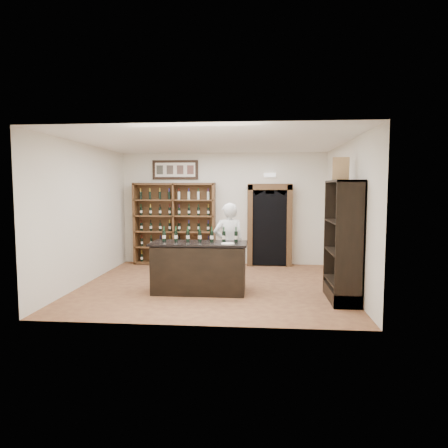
{
  "coord_description": "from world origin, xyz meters",
  "views": [
    {
      "loc": [
        0.96,
        -8.26,
        2.06
      ],
      "look_at": [
        0.21,
        0.3,
        1.28
      ],
      "focal_mm": 32.0,
      "sensor_mm": 36.0,
      "label": 1
    }
  ],
  "objects_px": {
    "side_cabinet": "(344,260)",
    "wine_crate": "(341,169)",
    "tasting_counter": "(199,268)",
    "counter_bottle_0": "(164,236)",
    "shopkeeper": "(229,244)",
    "wine_shelf": "(175,224)"
  },
  "relations": [
    {
      "from": "side_cabinet",
      "to": "wine_crate",
      "type": "relative_size",
      "value": 5.19
    },
    {
      "from": "tasting_counter",
      "to": "side_cabinet",
      "type": "bearing_deg",
      "value": -6.28
    },
    {
      "from": "tasting_counter",
      "to": "wine_crate",
      "type": "bearing_deg",
      "value": -1.61
    },
    {
      "from": "counter_bottle_0",
      "to": "shopkeeper",
      "type": "height_order",
      "value": "shopkeeper"
    },
    {
      "from": "side_cabinet",
      "to": "shopkeeper",
      "type": "height_order",
      "value": "side_cabinet"
    },
    {
      "from": "counter_bottle_0",
      "to": "wine_crate",
      "type": "relative_size",
      "value": 0.71
    },
    {
      "from": "wine_shelf",
      "to": "side_cabinet",
      "type": "height_order",
      "value": "same"
    },
    {
      "from": "wine_crate",
      "to": "tasting_counter",
      "type": "bearing_deg",
      "value": -171.41
    },
    {
      "from": "wine_shelf",
      "to": "wine_crate",
      "type": "relative_size",
      "value": 5.19
    },
    {
      "from": "side_cabinet",
      "to": "shopkeeper",
      "type": "bearing_deg",
      "value": 156.79
    },
    {
      "from": "wine_shelf",
      "to": "counter_bottle_0",
      "type": "distance_m",
      "value": 2.85
    },
    {
      "from": "wine_crate",
      "to": "side_cabinet",
      "type": "bearing_deg",
      "value": -65.56
    },
    {
      "from": "tasting_counter",
      "to": "wine_shelf",
      "type": "bearing_deg",
      "value": 110.56
    },
    {
      "from": "tasting_counter",
      "to": "shopkeeper",
      "type": "relative_size",
      "value": 1.07
    },
    {
      "from": "tasting_counter",
      "to": "counter_bottle_0",
      "type": "xyz_separation_m",
      "value": [
        -0.72,
        0.11,
        0.61
      ]
    },
    {
      "from": "shopkeeper",
      "to": "wine_crate",
      "type": "xyz_separation_m",
      "value": [
        2.13,
        -0.71,
        1.54
      ]
    },
    {
      "from": "wine_shelf",
      "to": "counter_bottle_0",
      "type": "height_order",
      "value": "wine_shelf"
    },
    {
      "from": "tasting_counter",
      "to": "wine_crate",
      "type": "height_order",
      "value": "wine_crate"
    },
    {
      "from": "side_cabinet",
      "to": "wine_crate",
      "type": "height_order",
      "value": "wine_crate"
    },
    {
      "from": "wine_shelf",
      "to": "counter_bottle_0",
      "type": "xyz_separation_m",
      "value": [
        0.38,
        -2.82,
        0.01
      ]
    },
    {
      "from": "tasting_counter",
      "to": "side_cabinet",
      "type": "xyz_separation_m",
      "value": [
        2.72,
        -0.3,
        0.26
      ]
    },
    {
      "from": "wine_shelf",
      "to": "shopkeeper",
      "type": "height_order",
      "value": "wine_shelf"
    }
  ]
}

